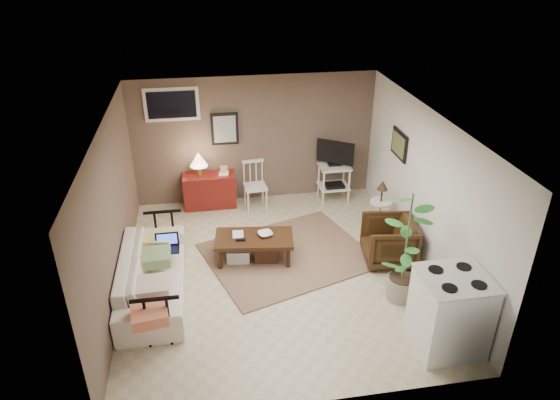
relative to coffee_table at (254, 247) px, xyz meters
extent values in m
plane|color=#C1B293|center=(0.30, -0.33, -0.25)|extent=(5.00, 5.00, 0.00)
cube|color=black|center=(-0.25, 2.15, 1.20)|extent=(0.50, 0.03, 0.60)
cube|color=black|center=(2.53, 0.72, 1.27)|extent=(0.03, 0.60, 0.45)
cube|color=silver|center=(-1.15, 2.15, 1.70)|extent=(0.96, 0.03, 0.60)
cube|color=#82614B|center=(0.55, 0.04, -0.24)|extent=(2.94, 2.63, 0.02)
cube|color=#361A0E|center=(0.01, 0.00, 0.15)|extent=(1.27, 0.77, 0.06)
cylinder|color=#361A0E|center=(-0.54, -0.16, -0.06)|extent=(0.06, 0.06, 0.38)
cylinder|color=#361A0E|center=(0.50, -0.30, -0.06)|extent=(0.06, 0.06, 0.38)
cylinder|color=#361A0E|center=(-0.48, 0.29, -0.06)|extent=(0.06, 0.06, 0.38)
cylinder|color=#361A0E|center=(0.56, 0.16, -0.06)|extent=(0.06, 0.06, 0.38)
cube|color=black|center=(-0.20, -0.07, 0.19)|extent=(0.16, 0.07, 0.02)
cube|color=#4E2C1C|center=(0.19, -0.02, -0.11)|extent=(0.39, 0.34, 0.26)
cube|color=silver|center=(-0.24, 0.03, -0.13)|extent=(0.39, 0.34, 0.22)
imported|color=beige|center=(-1.50, -0.58, 0.18)|extent=(0.65, 2.21, 0.87)
cube|color=black|center=(-1.29, -0.26, 0.25)|extent=(0.34, 0.23, 0.02)
cube|color=black|center=(-1.29, -0.14, 0.36)|extent=(0.34, 0.02, 0.21)
cube|color=blue|center=(-1.29, -0.15, 0.36)|extent=(0.29, 0.00, 0.17)
cube|color=maroon|center=(-0.60, 1.95, 0.07)|extent=(0.96, 0.43, 0.64)
cylinder|color=#B4A445|center=(-0.76, 1.91, 0.50)|extent=(0.11, 0.11, 0.21)
cone|color=beige|center=(-0.76, 1.91, 0.73)|extent=(0.32, 0.32, 0.26)
cube|color=tan|center=(-0.31, 1.97, 0.46)|extent=(0.13, 0.02, 0.16)
cube|color=silver|center=(0.24, 1.76, 0.17)|extent=(0.44, 0.44, 0.04)
cylinder|color=silver|center=(0.08, 1.58, -0.05)|extent=(0.03, 0.03, 0.40)
cylinder|color=silver|center=(0.43, 1.61, -0.05)|extent=(0.03, 0.03, 0.40)
cylinder|color=silver|center=(0.05, 1.92, -0.05)|extent=(0.03, 0.03, 0.40)
cylinder|color=silver|center=(0.40, 1.95, -0.05)|extent=(0.03, 0.03, 0.40)
cube|color=silver|center=(0.23, 1.95, 0.61)|extent=(0.40, 0.07, 0.06)
cube|color=silver|center=(1.76, 1.81, 0.45)|extent=(0.57, 0.46, 0.04)
cube|color=silver|center=(1.76, 1.81, 0.04)|extent=(0.57, 0.46, 0.03)
cylinder|color=silver|center=(1.51, 1.62, 0.11)|extent=(0.04, 0.04, 0.72)
cylinder|color=silver|center=(2.01, 1.62, 0.11)|extent=(0.04, 0.04, 0.72)
cylinder|color=silver|center=(1.51, 2.01, 0.11)|extent=(0.04, 0.04, 0.72)
cylinder|color=silver|center=(2.01, 2.01, 0.11)|extent=(0.04, 0.04, 0.72)
cube|color=black|center=(1.76, 1.81, 0.50)|extent=(0.26, 0.14, 0.03)
cube|color=black|center=(1.76, 1.81, 0.74)|extent=(0.63, 0.45, 0.43)
cube|color=#FA9361|center=(1.76, 1.81, 0.74)|extent=(0.52, 0.36, 0.35)
cube|color=black|center=(1.76, 1.76, 0.06)|extent=(0.36, 0.26, 0.10)
cylinder|color=silver|center=(2.23, 0.53, -0.24)|extent=(0.25, 0.25, 0.03)
cylinder|color=silver|center=(2.23, 0.53, 0.04)|extent=(0.05, 0.05, 0.55)
cylinder|color=silver|center=(2.23, 0.53, 0.32)|extent=(0.36, 0.36, 0.03)
cylinder|color=#331E0E|center=(2.23, 0.53, 0.46)|extent=(0.03, 0.03, 0.24)
cone|color=#352415|center=(2.23, 0.53, 0.64)|extent=(0.18, 0.18, 0.16)
imported|color=#331E0E|center=(2.07, -0.34, 0.14)|extent=(0.81, 0.85, 0.78)
cylinder|color=#A0957F|center=(1.92, -1.26, -0.09)|extent=(0.38, 0.38, 0.34)
cylinder|color=#4C602D|center=(1.92, -1.26, 0.75)|extent=(0.03, 0.03, 1.31)
cube|color=white|center=(2.13, -2.23, 0.25)|extent=(0.78, 0.73, 1.01)
cube|color=silver|center=(2.13, -2.23, 0.77)|extent=(0.80, 0.75, 0.03)
cylinder|color=black|center=(1.95, -2.41, 0.79)|extent=(0.18, 0.18, 0.01)
cylinder|color=black|center=(2.31, -2.41, 0.79)|extent=(0.18, 0.18, 0.01)
cylinder|color=black|center=(1.95, -2.06, 0.79)|extent=(0.18, 0.18, 0.01)
cylinder|color=black|center=(2.31, -2.06, 0.79)|extent=(0.18, 0.18, 0.01)
imported|color=#361A0E|center=(0.19, 0.02, 0.29)|extent=(0.23, 0.10, 0.22)
imported|color=#361A0E|center=(-0.31, 0.11, 0.29)|extent=(0.17, 0.03, 0.23)
imported|color=#361A0E|center=(-0.41, 1.95, 0.51)|extent=(0.18, 0.05, 0.24)
camera|label=1|loc=(-0.66, -6.53, 4.27)|focal=32.00mm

